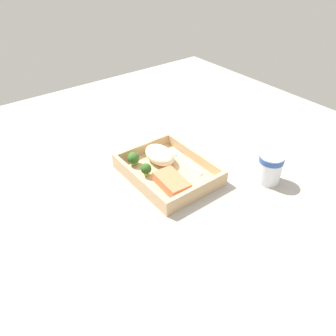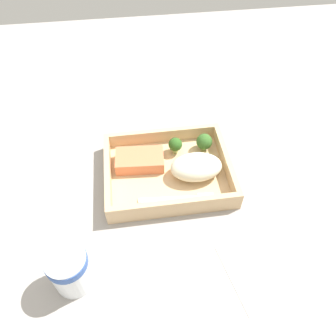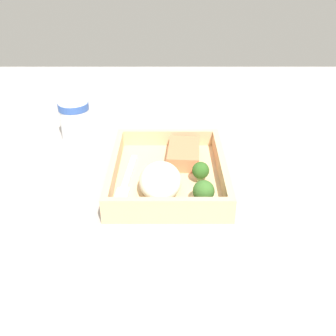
% 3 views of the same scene
% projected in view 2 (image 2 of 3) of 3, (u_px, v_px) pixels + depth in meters
% --- Properties ---
extents(ground_plane, '(1.60, 1.60, 0.02)m').
position_uv_depth(ground_plane, '(168.00, 178.00, 0.75)').
color(ground_plane, '#9D9792').
extents(takeout_tray, '(0.28, 0.22, 0.01)m').
position_uv_depth(takeout_tray, '(168.00, 174.00, 0.74)').
color(takeout_tray, tan).
rests_on(takeout_tray, ground_plane).
extents(tray_rim, '(0.28, 0.22, 0.03)m').
position_uv_depth(tray_rim, '(168.00, 167.00, 0.72)').
color(tray_rim, tan).
rests_on(tray_rim, takeout_tray).
extents(salmon_fillet, '(0.11, 0.07, 0.03)m').
position_uv_depth(salmon_fillet, '(140.00, 160.00, 0.74)').
color(salmon_fillet, '#DC774D').
rests_on(salmon_fillet, takeout_tray).
extents(mashed_potatoes, '(0.11, 0.07, 0.05)m').
position_uv_depth(mashed_potatoes, '(196.00, 167.00, 0.71)').
color(mashed_potatoes, '#E8E4C5').
rests_on(mashed_potatoes, takeout_tray).
extents(broccoli_floret_1, '(0.04, 0.04, 0.04)m').
position_uv_depth(broccoli_floret_1, '(204.00, 142.00, 0.76)').
color(broccoli_floret_1, '#86A25B').
rests_on(broccoli_floret_1, takeout_tray).
extents(broccoli_floret_2, '(0.03, 0.03, 0.04)m').
position_uv_depth(broccoli_floret_2, '(175.00, 145.00, 0.76)').
color(broccoli_floret_2, '#89AA64').
rests_on(broccoli_floret_2, takeout_tray).
extents(fork, '(0.16, 0.03, 0.00)m').
position_uv_depth(fork, '(182.00, 199.00, 0.68)').
color(fork, silver).
rests_on(fork, takeout_tray).
extents(paper_cup, '(0.07, 0.07, 0.09)m').
position_uv_depth(paper_cup, '(70.00, 269.00, 0.55)').
color(paper_cup, white).
rests_on(paper_cup, ground_plane).
extents(receipt_slip, '(0.12, 0.15, 0.00)m').
position_uv_depth(receipt_slip, '(254.00, 271.00, 0.60)').
color(receipt_slip, white).
rests_on(receipt_slip, ground_plane).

